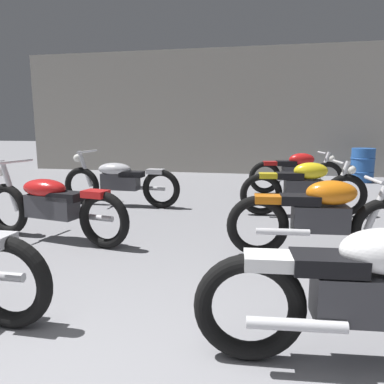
{
  "coord_description": "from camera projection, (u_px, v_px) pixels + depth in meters",
  "views": [
    {
      "loc": [
        0.95,
        -1.07,
        1.4
      ],
      "look_at": [
        0.0,
        3.59,
        0.55
      ],
      "focal_mm": 34.62,
      "sensor_mm": 36.0,
      "label": 1
    }
  ],
  "objects": [
    {
      "name": "motorcycle_left_row_2",
      "position": [
        120.0,
        181.0,
        6.5
      ],
      "size": [
        2.17,
        0.68,
        0.97
      ],
      "color": "black",
      "rests_on": "ground"
    },
    {
      "name": "motorcycle_right_row_1",
      "position": [
        321.0,
        216.0,
        3.91
      ],
      "size": [
        1.97,
        0.51,
        0.88
      ],
      "color": "black",
      "rests_on": "ground"
    },
    {
      "name": "motorcycle_left_row_1",
      "position": [
        51.0,
        205.0,
        4.51
      ],
      "size": [
        2.15,
        0.7,
        0.97
      ],
      "color": "black",
      "rests_on": "ground"
    },
    {
      "name": "motorcycle_right_row_2",
      "position": [
        304.0,
        187.0,
        5.78
      ],
      "size": [
        1.97,
        0.56,
        0.88
      ],
      "color": "black",
      "rests_on": "ground"
    },
    {
      "name": "motorcycle_right_row_3",
      "position": [
        297.0,
        172.0,
        7.71
      ],
      "size": [
        1.96,
        0.62,
        0.88
      ],
      "color": "black",
      "rests_on": "ground"
    },
    {
      "name": "back_wall",
      "position": [
        236.0,
        112.0,
        10.82
      ],
      "size": [
        13.07,
        0.24,
        3.6
      ],
      "primitive_type": "cube",
      "color": "#9E998E",
      "rests_on": "ground"
    },
    {
      "name": "oil_drum",
      "position": [
        362.0,
        165.0,
        9.33
      ],
      "size": [
        0.59,
        0.59,
        0.85
      ],
      "color": "#23519E",
      "rests_on": "ground"
    },
    {
      "name": "motorcycle_right_row_0",
      "position": [
        367.0,
        294.0,
        2.11
      ],
      "size": [
        1.97,
        0.52,
        0.88
      ],
      "color": "black",
      "rests_on": "ground"
    }
  ]
}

